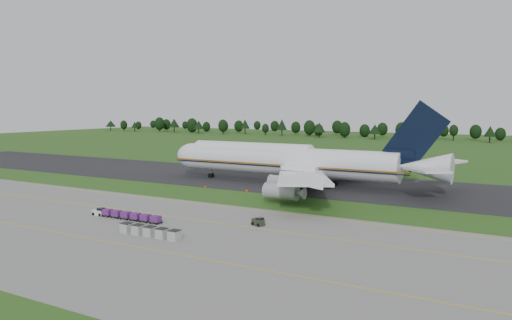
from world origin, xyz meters
The scene contains 10 objects.
ground centered at (0.00, 0.00, 0.00)m, with size 600.00×600.00×0.00m, color #264E17.
apron centered at (0.00, -34.00, 0.03)m, with size 300.00×52.00×0.06m, color slate.
taxiway centered at (0.00, 28.00, 0.04)m, with size 300.00×40.00×0.08m, color black.
apron_markings centered at (0.00, -26.98, 0.06)m, with size 300.00×30.20×0.01m.
tree_line centered at (-12.10, 218.92, 6.34)m, with size 529.31×22.85×11.98m.
aircraft centered at (2.47, 23.32, 6.11)m, with size 75.58×74.29×21.39m.
baggage_train centered at (-5.55, -27.73, 0.80)m, with size 15.59×1.41×1.36m.
utility_cart centered at (17.38, -20.27, 0.61)m, with size 2.33×1.83×1.12m.
uld_row centered at (6.34, -34.70, 0.85)m, with size 11.19×1.59×1.57m.
edge_markers centered at (-7.15, 7.50, 0.27)m, with size 12.39×0.30×0.60m.
Camera 1 is at (57.41, -91.91, 19.84)m, focal length 35.00 mm.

